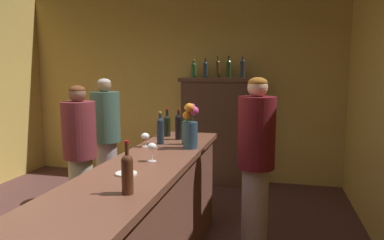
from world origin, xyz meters
name	(u,v)px	position (x,y,z in m)	size (l,w,h in m)	color
wall_back	(179,86)	(0.00, 3.06, 1.47)	(5.17, 0.12, 2.95)	tan
bar_counter	(149,223)	(0.59, 0.09, 0.51)	(0.62, 2.72, 1.01)	brown
display_cabinet	(217,129)	(0.67, 2.78, 0.84)	(1.11, 0.38, 1.61)	#4E3224
wine_bottle_merlot	(167,124)	(0.41, 1.15, 1.14)	(0.07, 0.07, 0.30)	black
wine_bottle_syrah	(160,130)	(0.47, 0.75, 1.15)	(0.07, 0.07, 0.31)	#1B2938
wine_bottle_riesling	(185,131)	(0.70, 0.78, 1.14)	(0.06, 0.06, 0.30)	#2E4F29
wine_bottle_chardonnay	(127,172)	(0.74, -0.62, 1.14)	(0.07, 0.07, 0.31)	#4E2817
wine_bottle_rose	(179,126)	(0.58, 1.01, 1.15)	(0.07, 0.07, 0.31)	black
wine_glass_front	(145,137)	(0.38, 0.59, 1.10)	(0.08, 0.08, 0.13)	white
wine_glass_mid	(152,147)	(0.62, 0.10, 1.12)	(0.07, 0.07, 0.15)	white
flower_arrangement	(190,128)	(0.80, 0.62, 1.20)	(0.15, 0.17, 0.41)	#2E4D62
cheese_plate	(126,174)	(0.57, -0.27, 1.02)	(0.15, 0.15, 0.01)	white
display_bottle_left	(194,69)	(0.32, 2.78, 1.74)	(0.08, 0.08, 0.27)	#234E27
display_bottle_midleft	(205,69)	(0.49, 2.78, 1.74)	(0.07, 0.07, 0.29)	#1D2C39
display_bottle_center	(218,68)	(0.68, 2.78, 1.76)	(0.06, 0.06, 0.31)	#483016
display_bottle_midright	(229,68)	(0.84, 2.78, 1.76)	(0.07, 0.07, 0.32)	#1D3318
display_bottle_right	(242,68)	(1.04, 2.78, 1.76)	(0.07, 0.07, 0.33)	#222733
patron_in_navy	(80,152)	(-0.48, 0.87, 0.85)	(0.35, 0.35, 1.56)	#ADAD8C
patron_by_cabinet	(106,136)	(-0.58, 1.65, 0.88)	(0.37, 0.37, 1.62)	gray
bartender	(256,159)	(1.37, 0.77, 0.91)	(0.34, 0.34, 1.65)	#B59F95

